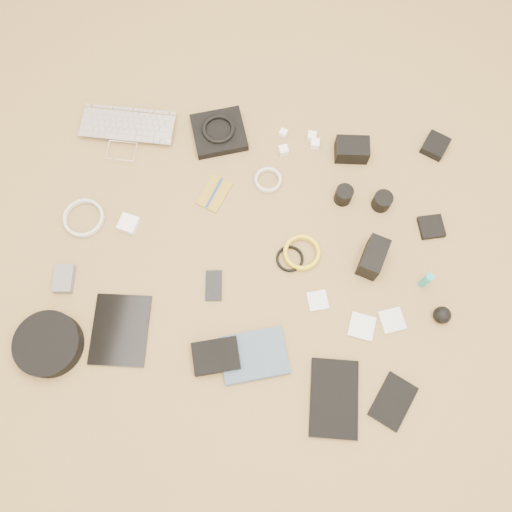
# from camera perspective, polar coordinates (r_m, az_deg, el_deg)

# --- Properties ---
(laptop) EXTENTS (0.36, 0.26, 0.03)m
(laptop) POSITION_cam_1_polar(r_m,az_deg,el_deg) (1.97, -14.69, 12.98)
(laptop) COLOR silver
(laptop) RESTS_ON ground
(headphone_pouch) EXTENTS (0.24, 0.24, 0.03)m
(headphone_pouch) POSITION_cam_1_polar(r_m,az_deg,el_deg) (1.92, -4.26, 13.89)
(headphone_pouch) COLOR black
(headphone_pouch) RESTS_ON ground
(headphones) EXTENTS (0.16, 0.16, 0.02)m
(headphones) POSITION_cam_1_polar(r_m,az_deg,el_deg) (1.90, -4.31, 14.29)
(headphones) COLOR black
(headphones) RESTS_ON headphone_pouch
(charger_a) EXTENTS (0.03, 0.03, 0.02)m
(charger_a) POSITION_cam_1_polar(r_m,az_deg,el_deg) (1.93, 3.13, 13.84)
(charger_a) COLOR white
(charger_a) RESTS_ON ground
(charger_b) EXTENTS (0.03, 0.03, 0.03)m
(charger_b) POSITION_cam_1_polar(r_m,az_deg,el_deg) (1.92, 6.40, 13.42)
(charger_b) COLOR white
(charger_b) RESTS_ON ground
(charger_c) EXTENTS (0.03, 0.03, 0.03)m
(charger_c) POSITION_cam_1_polar(r_m,az_deg,el_deg) (1.91, 6.75, 12.60)
(charger_c) COLOR white
(charger_c) RESTS_ON ground
(charger_d) EXTENTS (0.04, 0.04, 0.03)m
(charger_d) POSITION_cam_1_polar(r_m,az_deg,el_deg) (1.88, 3.16, 11.95)
(charger_d) COLOR white
(charger_d) RESTS_ON ground
(dslr_camera) EXTENTS (0.13, 0.10, 0.07)m
(dslr_camera) POSITION_cam_1_polar(r_m,az_deg,el_deg) (1.89, 10.90, 11.84)
(dslr_camera) COLOR black
(dslr_camera) RESTS_ON ground
(lens_pouch) EXTENTS (0.11, 0.12, 0.03)m
(lens_pouch) POSITION_cam_1_polar(r_m,az_deg,el_deg) (2.00, 19.81, 11.78)
(lens_pouch) COLOR black
(lens_pouch) RESTS_ON ground
(notebook_olive) EXTENTS (0.12, 0.15, 0.01)m
(notebook_olive) POSITION_cam_1_polar(r_m,az_deg,el_deg) (1.82, -4.79, 7.14)
(notebook_olive) COLOR olive
(notebook_olive) RESTS_ON ground
(pen_blue) EXTENTS (0.04, 0.12, 0.01)m
(pen_blue) POSITION_cam_1_polar(r_m,az_deg,el_deg) (1.81, -4.80, 7.24)
(pen_blue) COLOR #1434A7
(pen_blue) RESTS_ON notebook_olive
(cable_white_a) EXTENTS (0.10, 0.10, 0.01)m
(cable_white_a) POSITION_cam_1_polar(r_m,az_deg,el_deg) (1.83, 1.38, 8.60)
(cable_white_a) COLOR silver
(cable_white_a) RESTS_ON ground
(lens_a) EXTENTS (0.07, 0.07, 0.07)m
(lens_a) POSITION_cam_1_polar(r_m,az_deg,el_deg) (1.80, 9.98, 6.88)
(lens_a) COLOR black
(lens_a) RESTS_ON ground
(lens_b) EXTENTS (0.07, 0.07, 0.06)m
(lens_b) POSITION_cam_1_polar(r_m,az_deg,el_deg) (1.83, 14.21, 6.09)
(lens_b) COLOR black
(lens_b) RESTS_ON ground
(card_reader) EXTENTS (0.10, 0.10, 0.02)m
(card_reader) POSITION_cam_1_polar(r_m,az_deg,el_deg) (1.86, 19.40, 3.15)
(card_reader) COLOR black
(card_reader) RESTS_ON ground
(power_brick) EXTENTS (0.07, 0.07, 0.03)m
(power_brick) POSITION_cam_1_polar(r_m,az_deg,el_deg) (1.81, -14.37, 3.59)
(power_brick) COLOR white
(power_brick) RESTS_ON ground
(cable_white_b) EXTENTS (0.15, 0.15, 0.01)m
(cable_white_b) POSITION_cam_1_polar(r_m,az_deg,el_deg) (1.87, -19.03, 4.07)
(cable_white_b) COLOR silver
(cable_white_b) RESTS_ON ground
(cable_black) EXTENTS (0.12, 0.12, 0.01)m
(cable_black) POSITION_cam_1_polar(r_m,az_deg,el_deg) (1.72, 3.87, -0.37)
(cable_black) COLOR black
(cable_black) RESTS_ON ground
(cable_yellow) EXTENTS (0.15, 0.15, 0.01)m
(cable_yellow) POSITION_cam_1_polar(r_m,az_deg,el_deg) (1.73, 5.23, 0.31)
(cable_yellow) COLOR yellow
(cable_yellow) RESTS_ON ground
(flash) EXTENTS (0.10, 0.14, 0.09)m
(flash) POSITION_cam_1_polar(r_m,az_deg,el_deg) (1.72, 13.22, -0.16)
(flash) COLOR black
(flash) RESTS_ON ground
(lens_cleaner) EXTENTS (0.03, 0.03, 0.09)m
(lens_cleaner) POSITION_cam_1_polar(r_m,az_deg,el_deg) (1.75, 18.85, -2.66)
(lens_cleaner) COLOR teal
(lens_cleaner) RESTS_ON ground
(battery_charger) EXTENTS (0.08, 0.10, 0.03)m
(battery_charger) POSITION_cam_1_polar(r_m,az_deg,el_deg) (1.81, -21.09, -2.42)
(battery_charger) COLOR slate
(battery_charger) RESTS_ON ground
(tablet) EXTENTS (0.21, 0.25, 0.01)m
(tablet) POSITION_cam_1_polar(r_m,az_deg,el_deg) (1.72, -15.24, -8.13)
(tablet) COLOR black
(tablet) RESTS_ON ground
(phone) EXTENTS (0.07, 0.11, 0.01)m
(phone) POSITION_cam_1_polar(r_m,az_deg,el_deg) (1.70, -4.85, -3.39)
(phone) COLOR black
(phone) RESTS_ON ground
(filter_case_left) EXTENTS (0.08, 0.08, 0.01)m
(filter_case_left) POSITION_cam_1_polar(r_m,az_deg,el_deg) (1.69, 7.06, -5.09)
(filter_case_left) COLOR silver
(filter_case_left) RESTS_ON ground
(filter_case_mid) EXTENTS (0.09, 0.09, 0.01)m
(filter_case_mid) POSITION_cam_1_polar(r_m,az_deg,el_deg) (1.70, 11.99, -7.89)
(filter_case_mid) COLOR silver
(filter_case_mid) RESTS_ON ground
(filter_case_right) EXTENTS (0.10, 0.10, 0.01)m
(filter_case_right) POSITION_cam_1_polar(r_m,az_deg,el_deg) (1.72, 15.30, -7.11)
(filter_case_right) COLOR silver
(filter_case_right) RESTS_ON ground
(air_blower) EXTENTS (0.06, 0.06, 0.06)m
(air_blower) POSITION_cam_1_polar(r_m,az_deg,el_deg) (1.75, 20.50, -6.34)
(air_blower) COLOR black
(air_blower) RESTS_ON ground
(headphone_case) EXTENTS (0.25, 0.25, 0.06)m
(headphone_case) POSITION_cam_1_polar(r_m,az_deg,el_deg) (1.76, -22.62, -9.27)
(headphone_case) COLOR black
(headphone_case) RESTS_ON ground
(drive_case) EXTENTS (0.17, 0.15, 0.04)m
(drive_case) POSITION_cam_1_polar(r_m,az_deg,el_deg) (1.64, -4.59, -11.35)
(drive_case) COLOR black
(drive_case) RESTS_ON ground
(paperback) EXTENTS (0.25, 0.22, 0.02)m
(paperback) POSITION_cam_1_polar(r_m,az_deg,el_deg) (1.63, 0.28, -13.97)
(paperback) COLOR #3D5067
(paperback) RESTS_ON ground
(notebook_black_a) EXTENTS (0.17, 0.25, 0.02)m
(notebook_black_a) POSITION_cam_1_polar(r_m,az_deg,el_deg) (1.65, 8.91, -15.76)
(notebook_black_a) COLOR black
(notebook_black_a) RESTS_ON ground
(notebook_black_b) EXTENTS (0.15, 0.18, 0.01)m
(notebook_black_b) POSITION_cam_1_polar(r_m,az_deg,el_deg) (1.69, 15.40, -15.72)
(notebook_black_b) COLOR black
(notebook_black_b) RESTS_ON ground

